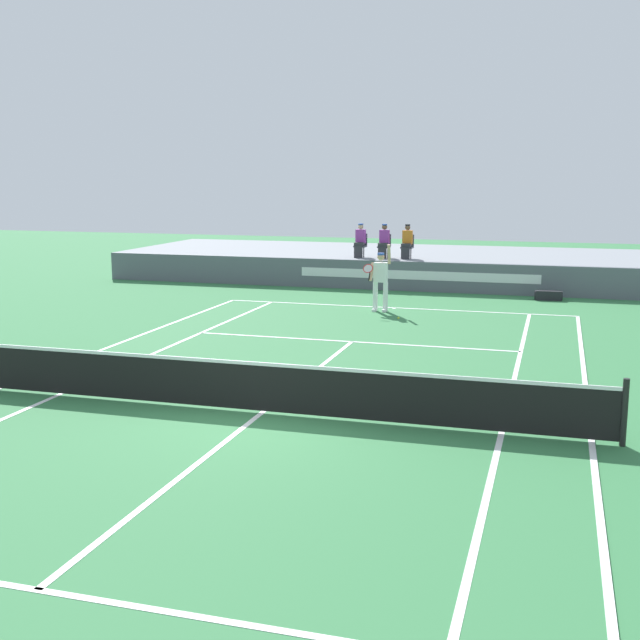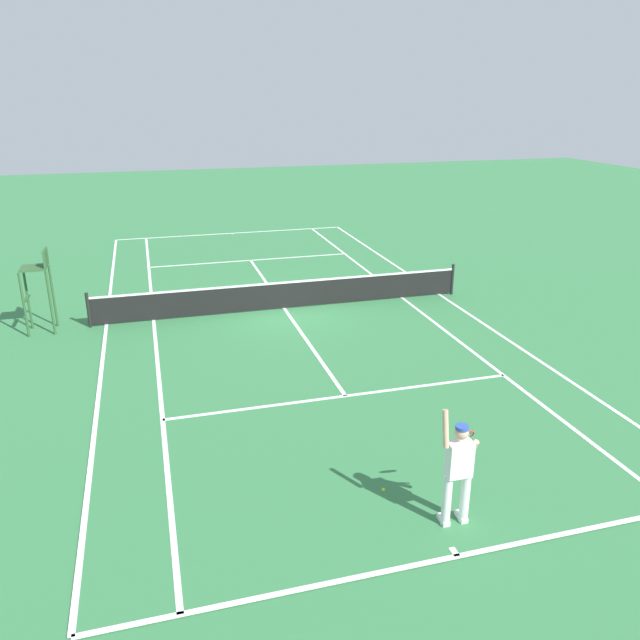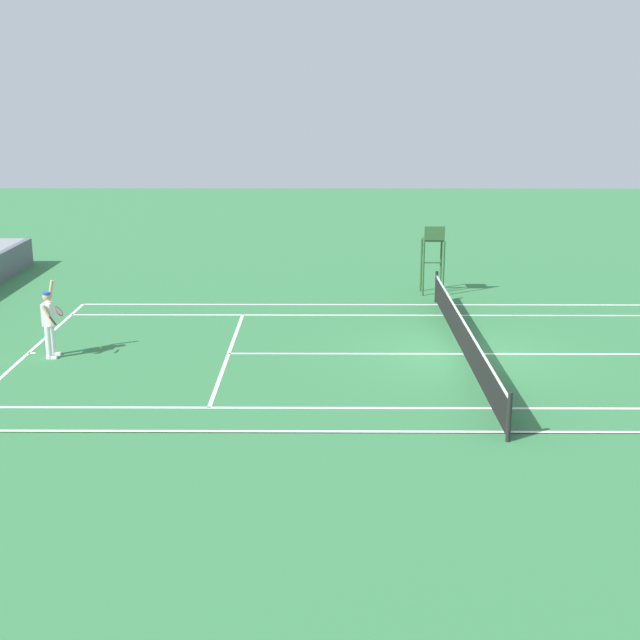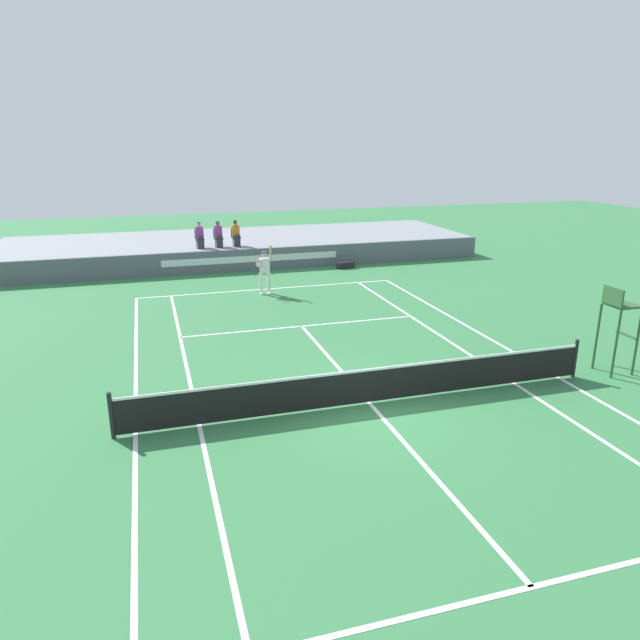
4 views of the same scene
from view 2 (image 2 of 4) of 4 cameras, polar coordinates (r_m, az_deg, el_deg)
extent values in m
plane|color=#337542|center=(20.20, -3.27, 0.98)|extent=(80.00, 80.00, 0.00)
cube|color=#337542|center=(20.20, -3.27, 1.01)|extent=(10.98, 23.78, 0.02)
cube|color=white|center=(10.28, 12.45, -20.33)|extent=(10.98, 0.10, 0.01)
cube|color=white|center=(31.51, -8.07, 7.85)|extent=(10.98, 0.10, 0.01)
cube|color=white|center=(21.97, 10.85, 2.30)|extent=(0.10, 23.78, 0.01)
cube|color=white|center=(19.83, -18.93, -0.42)|extent=(0.10, 23.78, 0.01)
cube|color=white|center=(21.40, 7.53, 2.01)|extent=(0.10, 23.78, 0.01)
cube|color=white|center=(19.78, -14.96, -0.05)|extent=(0.10, 23.78, 0.01)
cube|color=white|center=(14.49, 2.34, -6.95)|extent=(8.22, 0.10, 0.01)
cube|color=white|center=(26.22, -6.35, 5.44)|extent=(8.22, 0.10, 0.01)
cube|color=white|center=(20.19, -3.27, 1.04)|extent=(0.10, 12.80, 0.01)
cube|color=white|center=(10.35, 12.18, -19.99)|extent=(0.10, 0.20, 0.01)
cube|color=white|center=(31.41, -8.04, 7.82)|extent=(0.10, 0.20, 0.01)
cylinder|color=black|center=(22.02, 11.99, 3.65)|extent=(0.10, 0.10, 1.07)
cylinder|color=black|center=(19.71, -20.40, 0.85)|extent=(0.10, 0.10, 1.07)
cube|color=black|center=(20.05, -3.29, 2.28)|extent=(11.78, 0.02, 0.84)
cube|color=white|center=(19.93, -3.32, 3.43)|extent=(11.78, 0.03, 0.06)
cylinder|color=white|center=(10.58, 11.48, -15.92)|extent=(0.15, 0.15, 0.92)
cylinder|color=white|center=(10.71, 13.09, -15.57)|extent=(0.15, 0.15, 0.92)
cube|color=white|center=(10.87, 11.19, -17.50)|extent=(0.13, 0.28, 0.10)
cube|color=white|center=(10.99, 12.76, -17.14)|extent=(0.13, 0.28, 0.10)
cube|color=white|center=(10.22, 12.61, -12.28)|extent=(0.40, 0.25, 0.60)
sphere|color=tan|center=(9.98, 12.82, -10.00)|extent=(0.22, 0.22, 0.22)
cylinder|color=#2D4CA8|center=(9.94, 12.86, -9.55)|extent=(0.21, 0.21, 0.06)
cylinder|color=tan|center=(9.85, 11.41, -9.71)|extent=(0.09, 0.21, 0.61)
cylinder|color=tan|center=(10.40, 13.67, -11.66)|extent=(0.10, 0.33, 0.56)
cylinder|color=black|center=(10.57, 13.51, -11.90)|extent=(0.04, 0.19, 0.25)
torus|color=red|center=(10.57, 13.15, -10.22)|extent=(0.31, 0.20, 0.26)
cylinder|color=silver|center=(10.57, 13.15, -10.22)|extent=(0.27, 0.16, 0.22)
sphere|color=#D1E533|center=(11.42, 5.82, -15.18)|extent=(0.07, 0.07, 0.07)
cylinder|color=#2D562D|center=(19.48, -25.42, 1.21)|extent=(0.07, 0.07, 1.90)
cylinder|color=#2D562D|center=(20.14, -25.14, 1.83)|extent=(0.07, 0.07, 1.90)
cylinder|color=#2D562D|center=(19.36, -23.40, 1.41)|extent=(0.07, 0.07, 1.90)
cylinder|color=#2D562D|center=(20.03, -23.18, 2.03)|extent=(0.07, 0.07, 1.90)
cube|color=#2D562D|center=(19.49, -24.69, 4.36)|extent=(0.70, 0.70, 0.06)
cube|color=#2D562D|center=(19.37, -23.79, 5.23)|extent=(0.06, 0.70, 0.48)
cube|color=#2D562D|center=(19.77, -25.22, 1.80)|extent=(0.10, 0.70, 0.04)
camera|label=1|loc=(31.51, -17.71, 14.67)|focal=45.26mm
camera|label=3|loc=(30.32, 46.86, 14.89)|focal=48.16mm
camera|label=4|loc=(32.02, 0.53, 19.37)|focal=32.65mm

